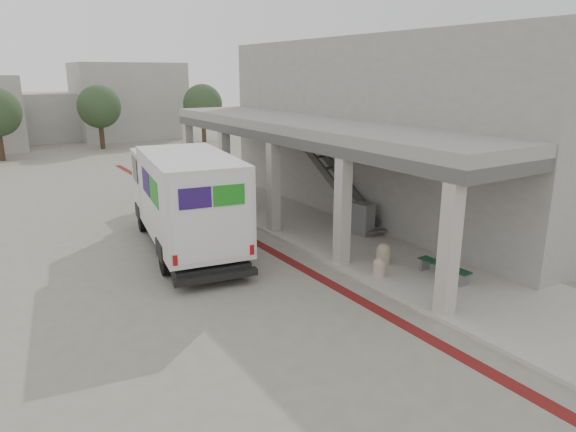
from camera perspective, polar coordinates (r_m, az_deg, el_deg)
ground at (r=14.32m, az=0.46°, el=-7.82°), size 120.00×120.00×0.00m
bike_lane_stripe at (r=16.38m, az=-0.41°, el=-4.70°), size 0.35×40.00×0.01m
sidewalk at (r=16.66m, az=12.13°, el=-4.51°), size 4.40×28.00×0.12m
transit_building at (r=21.01m, az=9.61°, el=9.16°), size 7.60×17.00×7.00m
distant_backdrop at (r=47.20m, az=-27.63°, el=10.30°), size 28.00×10.00×6.50m
tree_mid at (r=42.10m, az=-20.26°, el=11.31°), size 3.20×3.20×4.80m
tree_right at (r=43.61m, az=-9.46°, el=12.16°), size 3.20×3.20×4.80m
fedex_truck at (r=17.15m, az=-11.44°, el=2.02°), size 3.53×7.98×3.29m
bench at (r=15.13m, az=16.93°, el=-5.59°), size 0.40×1.66×0.39m
bollard_near at (r=15.77m, az=10.55°, el=-4.11°), size 0.43×0.43×0.65m
bollard_far at (r=14.86m, az=10.11°, el=-5.58°), size 0.35×0.35×0.53m
utility_cabinet at (r=18.38m, az=8.33°, el=-0.32°), size 0.62×0.76×1.15m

